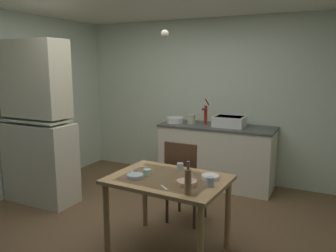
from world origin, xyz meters
TOP-DOWN VIEW (x-y plane):
  - ground_plane at (0.00, 0.00)m, footprint 5.16×5.16m
  - wall_back at (0.00, 2.13)m, footprint 4.26×0.10m
  - hutch_cabinet at (-1.58, 0.15)m, footprint 0.96×0.44m
  - counter_cabinet at (0.32, 1.76)m, footprint 1.70×0.64m
  - sink_basin at (0.50, 1.76)m, footprint 0.44×0.34m
  - hand_pump at (0.12, 1.81)m, footprint 0.05×0.27m
  - mixing_bowl_counter at (-0.34, 1.71)m, footprint 0.26×0.26m
  - stoneware_crock at (-0.08, 1.73)m, footprint 0.12×0.12m
  - dining_table at (0.48, -0.23)m, footprint 1.13×0.85m
  - chair_far_side at (0.38, 0.39)m, footprint 0.40×0.40m
  - serving_bowl_wide at (0.72, -0.32)m, footprint 0.18×0.18m
  - soup_bowl_small at (0.20, -0.37)m, footprint 0.15×0.15m
  - sauce_dish at (0.85, -0.08)m, footprint 0.17×0.17m
  - teacup_cream at (0.27, -0.25)m, footprint 0.08×0.08m
  - teacup_mint at (0.49, 0.05)m, footprint 0.07×0.07m
  - mug_tall at (0.91, -0.27)m, footprint 0.07×0.07m
  - glass_bottle at (0.81, -0.53)m, footprint 0.06×0.06m
  - table_knife at (0.06, -0.04)m, footprint 0.19×0.02m
  - teaspoon_near_bowl at (0.57, -0.48)m, footprint 0.12×0.10m
  - teaspoon_by_cup at (0.08, -0.22)m, footprint 0.11×0.09m
  - pendant_bulb at (0.26, 0.16)m, footprint 0.08×0.08m

SIDE VIEW (x-z plane):
  - ground_plane at x=0.00m, z-range 0.00..0.00m
  - counter_cabinet at x=0.32m, z-range 0.00..0.91m
  - chair_far_side at x=0.38m, z-range 0.03..0.99m
  - dining_table at x=0.48m, z-range 0.27..1.02m
  - table_knife at x=0.06m, z-range 0.75..0.75m
  - teaspoon_near_bowl at x=0.57m, z-range 0.75..0.75m
  - teaspoon_by_cup at x=0.08m, z-range 0.75..0.75m
  - soup_bowl_small at x=0.20m, z-range 0.75..0.78m
  - serving_bowl_wide at x=0.72m, z-range 0.75..0.78m
  - sauce_dish at x=0.85m, z-range 0.75..0.78m
  - teacup_cream at x=0.27m, z-range 0.75..0.81m
  - teacup_mint at x=0.49m, z-range 0.75..0.82m
  - mug_tall at x=0.91m, z-range 0.75..0.83m
  - glass_bottle at x=0.81m, z-range 0.72..1.00m
  - mixing_bowl_counter at x=-0.34m, z-range 0.91..1.00m
  - stoneware_crock at x=-0.08m, z-range 0.91..1.06m
  - hutch_cabinet at x=-1.58m, z-range -0.07..2.04m
  - sink_basin at x=0.50m, z-range 0.92..1.07m
  - hand_pump at x=0.12m, z-range 0.89..1.28m
  - wall_back at x=0.00m, z-range 0.00..2.51m
  - pendant_bulb at x=0.26m, z-range 2.07..2.15m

